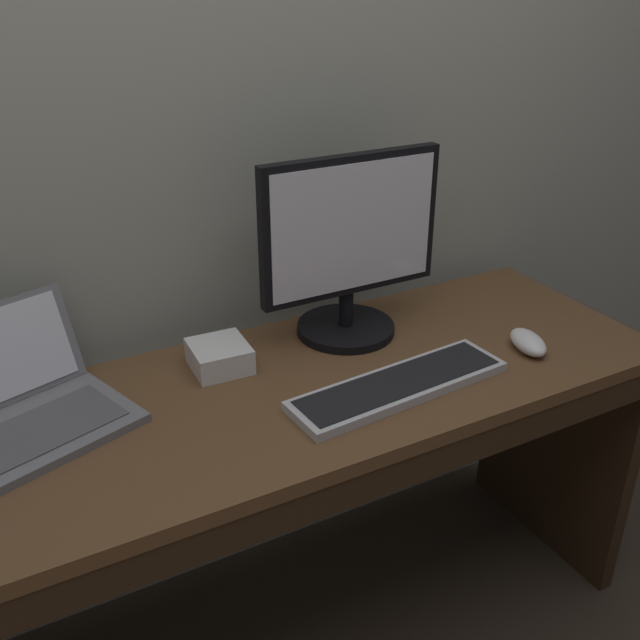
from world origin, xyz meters
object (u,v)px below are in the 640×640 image
object	(u,v)px
external_monitor	(350,250)
wired_keyboard	(399,385)
external_drive_box	(220,356)
laptop_space_gray	(24,410)
computer_mouse	(528,342)

from	to	relation	value
external_monitor	wired_keyboard	bearing A→B (deg)	-97.08
wired_keyboard	external_drive_box	xyz separation A→B (m)	(-0.30, 0.26, 0.02)
laptop_space_gray	computer_mouse	size ratio (longest dim) A/B	3.49
computer_mouse	wired_keyboard	bearing A→B (deg)	-165.26
laptop_space_gray	external_monitor	xyz separation A→B (m)	(0.74, 0.04, 0.18)
laptop_space_gray	wired_keyboard	xyz separation A→B (m)	(0.71, -0.23, -0.03)
laptop_space_gray	external_monitor	world-z (taller)	external_monitor
wired_keyboard	computer_mouse	world-z (taller)	computer_mouse
wired_keyboard	external_drive_box	world-z (taller)	external_drive_box
external_monitor	wired_keyboard	size ratio (longest dim) A/B	0.88
wired_keyboard	external_drive_box	distance (m)	0.40
external_monitor	external_drive_box	bearing A→B (deg)	-179.46
external_monitor	computer_mouse	bearing A→B (deg)	-39.49
wired_keyboard	external_monitor	bearing A→B (deg)	82.92
wired_keyboard	external_drive_box	size ratio (longest dim) A/B	3.94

